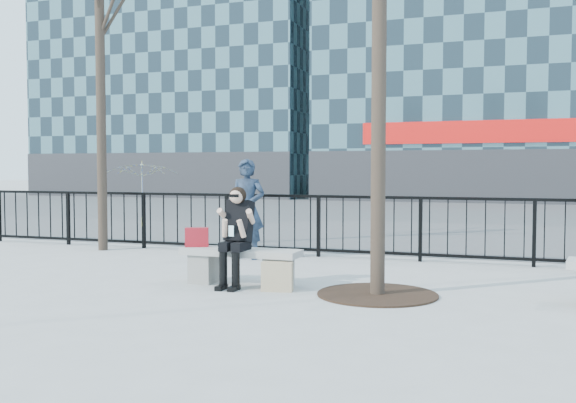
% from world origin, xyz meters
% --- Properties ---
extents(ground, '(120.00, 120.00, 0.00)m').
position_xyz_m(ground, '(0.00, 0.00, 0.00)').
color(ground, '#989893').
rests_on(ground, ground).
extents(street_surface, '(60.00, 23.00, 0.01)m').
position_xyz_m(street_surface, '(0.00, 15.00, 0.00)').
color(street_surface, '#474747').
rests_on(street_surface, ground).
extents(railing, '(14.00, 0.06, 1.10)m').
position_xyz_m(railing, '(0.00, 3.00, 0.55)').
color(railing, black).
rests_on(railing, ground).
extents(building_left, '(16.20, 10.20, 22.60)m').
position_xyz_m(building_left, '(-15.00, 27.00, 11.30)').
color(building_left, slate).
rests_on(building_left, ground).
extents(tree_grate, '(1.50, 1.50, 0.02)m').
position_xyz_m(tree_grate, '(1.90, -0.10, 0.01)').
color(tree_grate, black).
rests_on(tree_grate, ground).
extents(bench_main, '(1.65, 0.46, 0.49)m').
position_xyz_m(bench_main, '(0.00, 0.00, 0.30)').
color(bench_main, slate).
rests_on(bench_main, ground).
extents(seated_woman, '(0.50, 0.64, 1.34)m').
position_xyz_m(seated_woman, '(0.00, -0.16, 0.67)').
color(seated_woman, black).
rests_on(seated_woman, ground).
extents(handbag, '(0.35, 0.27, 0.26)m').
position_xyz_m(handbag, '(-0.67, 0.02, 0.62)').
color(handbag, '#AD151F').
rests_on(handbag, bench_main).
extents(shopping_bag, '(0.42, 0.21, 0.38)m').
position_xyz_m(shopping_bag, '(0.63, -0.27, 0.19)').
color(shopping_bag, '#C2AC89').
rests_on(shopping_bag, ground).
extents(standing_man, '(0.67, 0.47, 1.75)m').
position_xyz_m(standing_man, '(-0.89, 2.31, 0.87)').
color(standing_man, black).
rests_on(standing_man, ground).
extents(vendor_umbrella, '(2.00, 2.04, 1.78)m').
position_xyz_m(vendor_umbrella, '(-5.72, 6.57, 0.89)').
color(vendor_umbrella, yellow).
rests_on(vendor_umbrella, ground).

